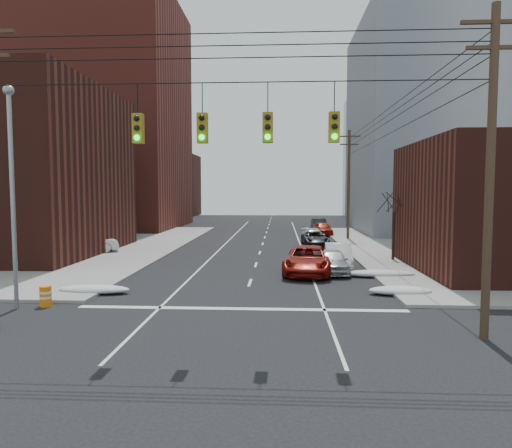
# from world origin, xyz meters

# --- Properties ---
(ground) EXTENTS (160.00, 160.00, 0.00)m
(ground) POSITION_xyz_m (0.00, 0.00, 0.00)
(ground) COLOR black
(ground) RESTS_ON ground
(building_brick_tall) EXTENTS (24.00, 20.00, 30.00)m
(building_brick_tall) POSITION_xyz_m (-24.00, 48.00, 15.00)
(building_brick_tall) COLOR maroon
(building_brick_tall) RESTS_ON ground
(building_brick_far) EXTENTS (22.00, 18.00, 12.00)m
(building_brick_far) POSITION_xyz_m (-26.00, 74.00, 6.00)
(building_brick_far) COLOR #451A14
(building_brick_far) RESTS_ON ground
(building_office) EXTENTS (22.00, 20.00, 25.00)m
(building_office) POSITION_xyz_m (22.00, 44.00, 12.50)
(building_office) COLOR gray
(building_office) RESTS_ON ground
(building_glass) EXTENTS (20.00, 18.00, 22.00)m
(building_glass) POSITION_xyz_m (24.00, 70.00, 11.00)
(building_glass) COLOR gray
(building_glass) RESTS_ON ground
(utility_pole_right) EXTENTS (2.20, 0.28, 11.00)m
(utility_pole_right) POSITION_xyz_m (8.50, 3.00, 5.78)
(utility_pole_right) COLOR #473323
(utility_pole_right) RESTS_ON ground
(utility_pole_far) EXTENTS (2.20, 0.28, 11.00)m
(utility_pole_far) POSITION_xyz_m (8.50, 34.00, 5.78)
(utility_pole_far) COLOR #473323
(utility_pole_far) RESTS_ON ground
(traffic_signals) EXTENTS (17.00, 0.42, 2.02)m
(traffic_signals) POSITION_xyz_m (0.10, 2.97, 7.17)
(traffic_signals) COLOR black
(traffic_signals) RESTS_ON ground
(street_light) EXTENTS (0.44, 0.44, 9.32)m
(street_light) POSITION_xyz_m (-9.50, 6.00, 5.54)
(street_light) COLOR gray
(street_light) RESTS_ON ground
(bare_tree) EXTENTS (2.09, 2.20, 4.93)m
(bare_tree) POSITION_xyz_m (9.59, 20.00, 2.32)
(bare_tree) COLOR black
(bare_tree) RESTS_ON ground
(snow_nw) EXTENTS (3.50, 1.08, 0.42)m
(snow_nw) POSITION_xyz_m (-7.40, 9.00, 0.21)
(snow_nw) COLOR silver
(snow_nw) RESTS_ON ground
(snow_ne) EXTENTS (3.00, 1.08, 0.42)m
(snow_ne) POSITION_xyz_m (7.40, 9.50, 0.21)
(snow_ne) COLOR silver
(snow_ne) RESTS_ON ground
(snow_east_far) EXTENTS (4.00, 1.08, 0.42)m
(snow_east_far) POSITION_xyz_m (7.40, 14.00, 0.21)
(snow_east_far) COLOR silver
(snow_east_far) RESTS_ON ground
(red_pickup) EXTENTS (3.45, 6.23, 1.65)m
(red_pickup) POSITION_xyz_m (3.34, 14.91, 0.83)
(red_pickup) COLOR maroon
(red_pickup) RESTS_ON ground
(parked_car_a) EXTENTS (1.85, 4.33, 1.46)m
(parked_car_a) POSITION_xyz_m (4.80, 15.20, 0.73)
(parked_car_a) COLOR silver
(parked_car_a) RESTS_ON ground
(parked_car_b) EXTENTS (1.95, 4.79, 1.55)m
(parked_car_b) POSITION_xyz_m (5.40, 17.21, 0.77)
(parked_car_b) COLOR white
(parked_car_b) RESTS_ON ground
(parked_car_c) EXTENTS (2.41, 4.79, 1.30)m
(parked_car_c) POSITION_xyz_m (4.80, 28.89, 0.65)
(parked_car_c) COLOR black
(parked_car_c) RESTS_ON ground
(parked_car_d) EXTENTS (2.51, 4.86, 1.35)m
(parked_car_d) POSITION_xyz_m (4.80, 30.37, 0.67)
(parked_car_d) COLOR silver
(parked_car_d) RESTS_ON ground
(parked_car_e) EXTENTS (2.18, 4.50, 1.48)m
(parked_car_e) POSITION_xyz_m (6.40, 38.65, 0.74)
(parked_car_e) COLOR maroon
(parked_car_e) RESTS_ON ground
(parked_car_f) EXTENTS (1.74, 4.73, 1.55)m
(parked_car_f) POSITION_xyz_m (6.40, 43.87, 0.77)
(parked_car_f) COLOR black
(parked_car_f) RESTS_ON ground
(lot_car_a) EXTENTS (4.77, 3.24, 1.49)m
(lot_car_a) POSITION_xyz_m (-13.45, 22.53, 0.89)
(lot_car_a) COLOR silver
(lot_car_a) RESTS_ON sidewalk_nw
(lot_car_b) EXTENTS (5.34, 3.18, 1.39)m
(lot_car_b) POSITION_xyz_m (-15.81, 29.55, 0.85)
(lot_car_b) COLOR silver
(lot_car_b) RESTS_ON sidewalk_nw
(lot_car_d) EXTENTS (4.24, 2.49, 1.35)m
(lot_car_d) POSITION_xyz_m (-19.02, 27.08, 0.83)
(lot_car_d) COLOR #B0B0B5
(lot_car_d) RESTS_ON sidewalk_nw
(construction_barrel) EXTENTS (0.56, 0.56, 0.88)m
(construction_barrel) POSITION_xyz_m (-8.50, 6.50, 0.45)
(construction_barrel) COLOR orange
(construction_barrel) RESTS_ON ground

